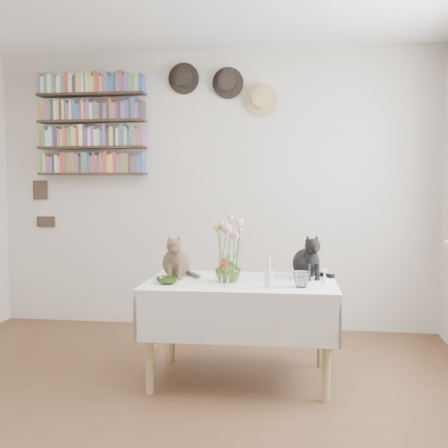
% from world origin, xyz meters
% --- Properties ---
extents(room, '(4.08, 4.58, 2.58)m').
position_xyz_m(room, '(0.00, 0.00, 1.25)').
color(room, brown).
rests_on(room, ground).
extents(dining_table, '(1.26, 0.83, 0.67)m').
position_xyz_m(dining_table, '(0.43, 0.87, 0.50)').
color(dining_table, white).
rests_on(dining_table, room).
extents(tabby_cat, '(0.24, 0.28, 0.31)m').
position_xyz_m(tabby_cat, '(-0.04, 0.97, 0.82)').
color(tabby_cat, brown).
rests_on(tabby_cat, dining_table).
extents(black_cat, '(0.29, 0.32, 0.31)m').
position_xyz_m(black_cat, '(0.85, 1.06, 0.82)').
color(black_cat, black).
rests_on(black_cat, dining_table).
extents(flower_vase, '(0.21, 0.21, 0.18)m').
position_xyz_m(flower_vase, '(0.35, 0.82, 0.75)').
color(flower_vase, '#78AA37').
rests_on(flower_vase, dining_table).
extents(green_bowl, '(0.18, 0.18, 0.04)m').
position_xyz_m(green_bowl, '(-0.03, 0.69, 0.69)').
color(green_bowl, '#78AA37').
rests_on(green_bowl, dining_table).
extents(drinking_glass, '(0.13, 0.13, 0.10)m').
position_xyz_m(drinking_glass, '(0.82, 0.69, 0.72)').
color(drinking_glass, white).
rests_on(drinking_glass, dining_table).
extents(candlestick, '(0.05, 0.05, 0.20)m').
position_xyz_m(candlestick, '(0.62, 0.66, 0.73)').
color(candlestick, white).
rests_on(candlestick, dining_table).
extents(berry_jar, '(0.05, 0.05, 0.20)m').
position_xyz_m(berry_jar, '(0.35, 0.66, 0.76)').
color(berry_jar, white).
rests_on(berry_jar, dining_table).
extents(porcelain_figurine, '(0.05, 0.05, 0.10)m').
position_xyz_m(porcelain_figurine, '(0.97, 0.84, 0.71)').
color(porcelain_figurine, white).
rests_on(porcelain_figurine, dining_table).
extents(flower_bouquet, '(0.17, 0.13, 0.39)m').
position_xyz_m(flower_bouquet, '(0.35, 0.83, 1.01)').
color(flower_bouquet, '#4C7233').
rests_on(flower_bouquet, flower_vase).
extents(bookshelf_unit, '(1.00, 0.16, 0.91)m').
position_xyz_m(bookshelf_unit, '(-1.10, 2.16, 1.84)').
color(bookshelf_unit, '#322418').
rests_on(bookshelf_unit, room).
extents(wall_hats, '(0.98, 0.09, 0.48)m').
position_xyz_m(wall_hats, '(0.12, 2.19, 2.17)').
color(wall_hats, black).
rests_on(wall_hats, room).
extents(wall_art_plaques, '(0.21, 0.02, 0.44)m').
position_xyz_m(wall_art_plaques, '(-1.63, 2.23, 1.12)').
color(wall_art_plaques, '#38281E').
rests_on(wall_art_plaques, room).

